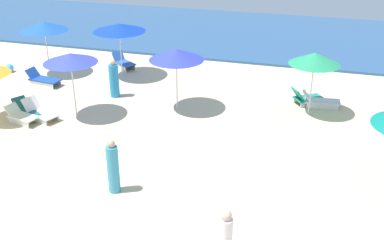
# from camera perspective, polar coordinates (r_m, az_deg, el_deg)

# --- Properties ---
(ocean) EXTENTS (60.00, 10.89, 0.12)m
(ocean) POSITION_cam_1_polar(r_m,az_deg,el_deg) (29.35, 7.10, 10.18)
(ocean) COLOR #2B5281
(ocean) RESTS_ON ground_plane
(umbrella_2) EXTENTS (2.36, 2.36, 2.49)m
(umbrella_2) POSITION_cam_1_polar(r_m,az_deg,el_deg) (21.88, -8.71, 10.89)
(umbrella_2) COLOR silver
(umbrella_2) RESTS_ON ground_plane
(lounge_chair_2_0) EXTENTS (1.39, 1.21, 0.72)m
(lounge_chair_2_0) POSITION_cam_1_polar(r_m,az_deg,el_deg) (23.56, -8.22, 6.82)
(lounge_chair_2_0) COLOR silver
(lounge_chair_2_0) RESTS_ON ground_plane
(umbrella_3) EXTENTS (2.17, 2.17, 2.48)m
(umbrella_3) POSITION_cam_1_polar(r_m,az_deg,el_deg) (23.03, -17.30, 10.68)
(umbrella_3) COLOR silver
(umbrella_3) RESTS_ON ground_plane
(lounge_chair_3_0) EXTENTS (1.58, 0.80, 0.70)m
(lounge_chair_3_0) POSITION_cam_1_polar(r_m,az_deg,el_deg) (22.19, -17.39, 4.67)
(lounge_chair_3_0) COLOR silver
(lounge_chair_3_0) RESTS_ON ground_plane
(umbrella_5) EXTENTS (1.90, 1.90, 2.45)m
(umbrella_5) POSITION_cam_1_polar(r_m,az_deg,el_deg) (18.23, 14.48, 7.14)
(umbrella_5) COLOR silver
(umbrella_5) RESTS_ON ground_plane
(lounge_chair_5_0) EXTENTS (1.42, 1.23, 0.75)m
(lounge_chair_5_0) POSITION_cam_1_polar(r_m,az_deg,el_deg) (19.73, 13.51, 2.58)
(lounge_chair_5_0) COLOR silver
(lounge_chair_5_0) RESTS_ON ground_plane
(lounge_chair_5_1) EXTENTS (1.55, 0.70, 0.70)m
(lounge_chair_5_1) POSITION_cam_1_polar(r_m,az_deg,el_deg) (19.62, 15.03, 2.21)
(lounge_chair_5_1) COLOR silver
(lounge_chair_5_1) RESTS_ON ground_plane
(umbrella_6) EXTENTS (2.10, 2.10, 2.46)m
(umbrella_6) POSITION_cam_1_polar(r_m,az_deg,el_deg) (18.07, -1.87, 7.85)
(umbrella_6) COLOR silver
(umbrella_6) RESTS_ON ground_plane
(lounge_chair_7_0) EXTENTS (1.45, 1.16, 0.68)m
(lounge_chair_7_0) POSITION_cam_1_polar(r_m,az_deg,el_deg) (19.09, -19.22, 0.96)
(lounge_chair_7_0) COLOR silver
(lounge_chair_7_0) RESTS_ON ground_plane
(lounge_chair_7_1) EXTENTS (1.33, 0.82, 0.64)m
(lounge_chair_7_1) POSITION_cam_1_polar(r_m,az_deg,el_deg) (18.73, -19.75, 0.42)
(lounge_chair_7_1) COLOR silver
(lounge_chair_7_1) RESTS_ON ground_plane
(umbrella_9) EXTENTS (1.98, 1.98, 2.50)m
(umbrella_9) POSITION_cam_1_polar(r_m,az_deg,el_deg) (17.97, -14.38, 7.20)
(umbrella_9) COLOR silver
(umbrella_9) RESTS_ON ground_plane
(lounge_chair_9_0) EXTENTS (1.57, 1.10, 0.74)m
(lounge_chair_9_0) POSITION_cam_1_polar(r_m,az_deg,el_deg) (18.85, -17.75, 0.89)
(lounge_chair_9_0) COLOR silver
(lounge_chair_9_0) RESTS_ON ground_plane
(beachgoer_1) EXTENTS (0.53, 0.53, 1.61)m
(beachgoer_1) POSITION_cam_1_polar(r_m,az_deg,el_deg) (20.05, -9.31, 4.77)
(beachgoer_1) COLOR #2988C1
(beachgoer_1) RESTS_ON ground_plane
(beachgoer_2) EXTENTS (0.47, 0.47, 1.65)m
(beachgoer_2) POSITION_cam_1_polar(r_m,az_deg,el_deg) (13.59, -9.43, -5.66)
(beachgoer_2) COLOR teal
(beachgoer_2) RESTS_ON ground_plane
(beachgoer_4) EXTENTS (0.45, 0.45, 1.54)m
(beachgoer_4) POSITION_cam_1_polar(r_m,az_deg,el_deg) (10.98, 4.00, -14.13)
(beachgoer_4) COLOR white
(beachgoer_4) RESTS_ON ground_plane
(beach_ball_1) EXTENTS (0.39, 0.39, 0.39)m
(beach_ball_1) POSITION_cam_1_polar(r_m,az_deg,el_deg) (24.43, -21.00, 5.83)
(beach_ball_1) COLOR #3FA6E3
(beach_ball_1) RESTS_ON ground_plane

